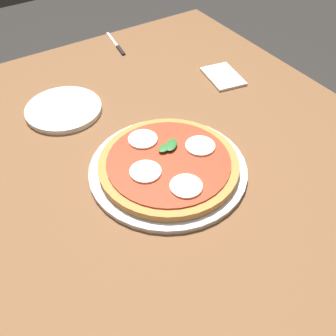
{
  "coord_description": "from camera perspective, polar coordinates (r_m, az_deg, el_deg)",
  "views": [
    {
      "loc": [
        -0.59,
        0.34,
        1.42
      ],
      "look_at": [
        -0.03,
        -0.01,
        0.78
      ],
      "focal_mm": 43.78,
      "sensor_mm": 36.0,
      "label": 1
    }
  ],
  "objects": [
    {
      "name": "napkin",
      "position": [
        1.24,
        7.65,
        12.52
      ],
      "size": [
        0.14,
        0.11,
        0.01
      ],
      "primitive_type": "cube",
      "rotation": [
        0.0,
        0.0,
        -0.18
      ],
      "color": "white",
      "rests_on": "dining_table"
    },
    {
      "name": "serving_tray",
      "position": [
        0.92,
        -0.0,
        -0.18
      ],
      "size": [
        0.36,
        0.36,
        0.01
      ],
      "primitive_type": "cylinder",
      "color": "silver",
      "rests_on": "dining_table"
    },
    {
      "name": "dining_table",
      "position": [
        1.01,
        -1.59,
        -3.44
      ],
      "size": [
        1.29,
        1.15,
        0.77
      ],
      "color": "brown",
      "rests_on": "ground_plane"
    },
    {
      "name": "knife",
      "position": [
        1.41,
        -7.05,
        16.49
      ],
      "size": [
        0.17,
        0.04,
        0.01
      ],
      "color": "black",
      "rests_on": "dining_table"
    },
    {
      "name": "pizza",
      "position": [
        0.91,
        0.08,
        0.56
      ],
      "size": [
        0.31,
        0.31,
        0.03
      ],
      "color": "#C6843F",
      "rests_on": "serving_tray"
    },
    {
      "name": "plate_white",
      "position": [
        1.13,
        -14.34,
        7.91
      ],
      "size": [
        0.2,
        0.2,
        0.01
      ],
      "primitive_type": "cylinder",
      "color": "white",
      "rests_on": "dining_table"
    },
    {
      "name": "ground_plane",
      "position": [
        1.58,
        -1.08,
        -20.21
      ],
      "size": [
        6.0,
        6.0,
        0.0
      ],
      "primitive_type": "plane",
      "color": "#2D2B28"
    }
  ]
}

